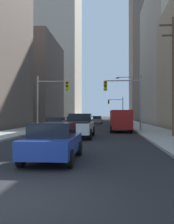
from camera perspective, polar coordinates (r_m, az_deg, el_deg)
name	(u,v)px	position (r m, az deg, el deg)	size (l,w,h in m)	color
ground_plane	(1,203)	(5.92, -18.70, -18.68)	(400.00, 400.00, 0.00)	black
sidewalk_left	(68,122)	(55.92, -4.36, -2.31)	(3.88, 160.00, 0.15)	#9E9E99
sidewalk_right	(131,122)	(55.37, 9.81, -2.33)	(3.88, 160.00, 0.15)	#9E9E99
pickup_truck_white	(79,126)	(20.26, -1.70, -3.09)	(2.20, 5.40, 1.90)	white
cargo_van_red	(121,120)	(26.78, 7.52, -1.69)	(2.16, 5.27, 2.26)	maroon
sedan_blue	(54,141)	(10.28, -7.51, -6.51)	(1.95, 4.22, 1.52)	navy
sedan_silver	(56,125)	(26.29, -7.02, -2.84)	(1.95, 4.26, 1.52)	#B7BABF
sedan_maroon	(117,121)	(38.40, 6.71, -2.10)	(1.95, 4.20, 1.52)	maroon
sedan_navy	(73,121)	(38.18, -3.14, -2.11)	(1.95, 4.22, 1.52)	#141E4C
sedan_grey	(97,120)	(48.66, 2.27, -1.77)	(1.96, 4.27, 1.52)	slate
traffic_signal_near_left	(51,94)	(27.84, -8.06, 4.00)	(3.53, 0.44, 6.00)	gray
traffic_signal_near_right	(124,93)	(27.17, 8.36, 4.16)	(3.96, 0.44, 6.00)	gray
traffic_signal_far_right	(116,105)	(62.28, 6.58, 1.52)	(3.72, 0.44, 6.00)	gray
utility_pole_right	(174,74)	(21.06, 18.87, 8.04)	(2.20, 0.28, 9.39)	brown
street_lamp_right	(130,96)	(37.93, 9.51, 3.60)	(2.53, 0.32, 7.50)	gray
building_left_mid_office	(2,82)	(62.65, -18.46, 6.42)	(25.49, 19.38, 18.73)	#66564C
building_left_far_tower	(51,30)	(103.99, -8.02, 17.66)	(21.36, 21.96, 68.50)	#B7A893
building_right_far_highrise	(161,39)	(100.84, 16.28, 15.38)	(22.18, 18.37, 58.81)	#66564C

